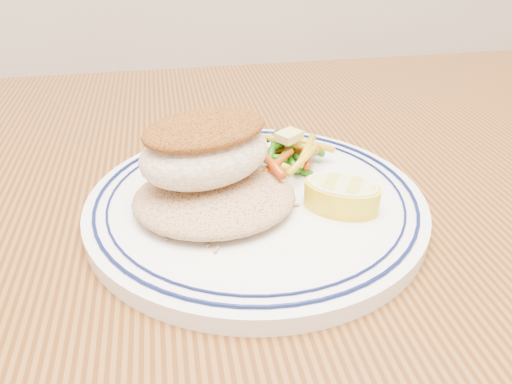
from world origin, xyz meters
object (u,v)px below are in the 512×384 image
object	(u,v)px
vegetable_pile	(285,154)
dining_table	(246,305)
fish_fillet	(205,148)
plate	(256,202)
rice_pilaf	(214,194)
lemon_wedge	(342,194)

from	to	relation	value
vegetable_pile	dining_table	bearing A→B (deg)	-128.17
dining_table	fish_fillet	distance (m)	0.16
dining_table	plate	xyz separation A→B (m)	(0.01, 0.01, 0.11)
rice_pilaf	lemon_wedge	xyz separation A→B (m)	(0.10, -0.02, 0.00)
plate	vegetable_pile	world-z (taller)	vegetable_pile
vegetable_pile	lemon_wedge	size ratio (longest dim) A/B	1.35
rice_pilaf	vegetable_pile	size ratio (longest dim) A/B	1.26
fish_fillet	vegetable_pile	bearing A→B (deg)	29.66
dining_table	rice_pilaf	size ratio (longest dim) A/B	11.12
rice_pilaf	fish_fillet	distance (m)	0.04
dining_table	rice_pilaf	xyz separation A→B (m)	(-0.02, 0.00, 0.12)
dining_table	rice_pilaf	bearing A→B (deg)	173.83
vegetable_pile	lemon_wedge	world-z (taller)	vegetable_pile
plate	rice_pilaf	size ratio (longest dim) A/B	2.15
lemon_wedge	fish_fillet	bearing A→B (deg)	161.02
dining_table	plate	bearing A→B (deg)	45.27
dining_table	lemon_wedge	size ratio (longest dim) A/B	18.88
fish_fillet	lemon_wedge	world-z (taller)	fish_fillet
dining_table	vegetable_pile	bearing A→B (deg)	51.83
rice_pilaf	fish_fillet	size ratio (longest dim) A/B	1.02
dining_table	vegetable_pile	size ratio (longest dim) A/B	14.02
plate	vegetable_pile	xyz separation A→B (m)	(0.04, 0.05, 0.02)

